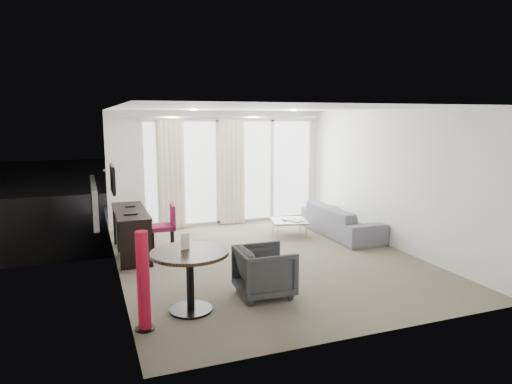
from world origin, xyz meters
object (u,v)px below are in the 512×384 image
object	(u,v)px
tub_armchair	(265,271)
coffee_table	(289,228)
round_table	(190,281)
rattan_chair_b	(262,192)
desk	(131,233)
desk_chair	(162,228)
red_lamp	(143,281)
sofa	(341,221)
rattan_chair_a	(225,197)

from	to	relation	value
tub_armchair	coffee_table	distance (m)	3.32
round_table	rattan_chair_b	xyz separation A→B (m)	(3.38, 6.11, -0.00)
desk	desk_chair	xyz separation A→B (m)	(0.56, 0.07, 0.03)
rattan_chair_b	desk_chair	bearing A→B (deg)	-110.24
desk_chair	rattan_chair_b	size ratio (longest dim) A/B	1.10
round_table	coffee_table	bearing A→B (deg)	47.34
desk_chair	red_lamp	xyz separation A→B (m)	(-0.72, -3.14, 0.16)
sofa	coffee_table	bearing A→B (deg)	69.43
desk	desk_chair	size ratio (longest dim) A/B	2.01
round_table	sofa	size ratio (longest dim) A/B	0.46
desk	coffee_table	world-z (taller)	desk
tub_armchair	coffee_table	world-z (taller)	tub_armchair
red_lamp	rattan_chair_b	xyz separation A→B (m)	(3.99, 6.43, -0.20)
desk_chair	rattan_chair_a	size ratio (longest dim) A/B	1.15
red_lamp	tub_armchair	distance (m)	1.78
tub_armchair	sofa	distance (m)	3.67
desk	round_table	bearing A→B (deg)	-80.48
desk	rattan_chair_b	size ratio (longest dim) A/B	2.20
desk_chair	sofa	size ratio (longest dim) A/B	0.40
tub_armchair	rattan_chair_b	xyz separation A→B (m)	(2.30, 5.96, 0.05)
tub_armchair	rattan_chair_b	world-z (taller)	rattan_chair_b
coffee_table	rattan_chair_b	xyz separation A→B (m)	(0.61, 3.10, 0.23)
coffee_table	sofa	world-z (taller)	sofa
desk	round_table	world-z (taller)	desk
tub_armchair	sofa	bearing A→B (deg)	-45.92
round_table	tub_armchair	bearing A→B (deg)	8.20
desk_chair	coffee_table	distance (m)	2.69
desk_chair	rattan_chair_a	world-z (taller)	desk_chair
tub_armchair	rattan_chair_a	world-z (taller)	rattan_chair_a
tub_armchair	coffee_table	bearing A→B (deg)	-28.81
round_table	rattan_chair_b	bearing A→B (deg)	61.07
round_table	sofa	world-z (taller)	round_table
round_table	rattan_chair_b	world-z (taller)	same
desk_chair	coffee_table	xyz separation A→B (m)	(2.67, 0.19, -0.27)
sofa	rattan_chair_a	bearing A→B (deg)	26.32
rattan_chair_a	sofa	bearing A→B (deg)	-52.29
rattan_chair_a	rattan_chair_b	xyz separation A→B (m)	(1.16, 0.30, 0.02)
desk_chair	rattan_chair_b	world-z (taller)	desk_chair
desk	rattan_chair_b	bearing A→B (deg)	41.20
round_table	rattan_chair_a	world-z (taller)	round_table
desk	desk_chair	world-z (taller)	desk_chair
round_table	coffee_table	distance (m)	4.10
coffee_table	rattan_chair_b	size ratio (longest dim) A/B	0.91
desk	red_lamp	bearing A→B (deg)	-92.88
red_lamp	rattan_chair_a	distance (m)	6.76
desk_chair	rattan_chair_a	distance (m)	3.67
desk_chair	coffee_table	world-z (taller)	desk_chair
coffee_table	sofa	xyz separation A→B (m)	(1.03, -0.39, 0.15)
desk	rattan_chair_b	world-z (taller)	desk
round_table	rattan_chair_a	xyz separation A→B (m)	(2.22, 5.81, -0.02)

